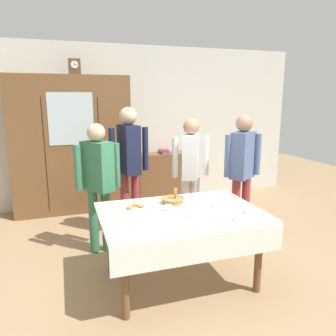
{
  "coord_description": "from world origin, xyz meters",
  "views": [
    {
      "loc": [
        -1.07,
        -3.04,
        1.83
      ],
      "look_at": [
        0.0,
        0.2,
        1.1
      ],
      "focal_mm": 35.02,
      "sensor_mm": 36.0,
      "label": 1
    }
  ],
  "objects_px": {
    "bookshelf_low": "(164,177)",
    "person_beside_shelf": "(242,164)",
    "mantel_clock": "(74,67)",
    "pastry_plate": "(136,208)",
    "tea_cup_mid_left": "(216,205)",
    "person_behind_table_right": "(129,158)",
    "tea_cup_mid_right": "(168,209)",
    "person_by_cabinet": "(191,165)",
    "tea_cup_front_edge": "(248,212)",
    "tea_cup_far_right": "(219,217)",
    "person_behind_table_left": "(98,176)",
    "spoon_far_left": "(213,197)",
    "wall_cabinet": "(72,145)",
    "book_stack": "(164,151)",
    "dining_table": "(182,222)",
    "tea_cup_near_right": "(192,214)",
    "tea_cup_far_left": "(239,218)",
    "bread_basket": "(173,200)",
    "spoon_far_right": "(167,225)"
  },
  "relations": [
    {
      "from": "bookshelf_low",
      "to": "person_beside_shelf",
      "type": "bearing_deg",
      "value": -74.06
    },
    {
      "from": "mantel_clock",
      "to": "pastry_plate",
      "type": "relative_size",
      "value": 0.86
    },
    {
      "from": "tea_cup_mid_left",
      "to": "person_behind_table_right",
      "type": "bearing_deg",
      "value": 113.76
    },
    {
      "from": "tea_cup_mid_right",
      "to": "tea_cup_mid_left",
      "type": "distance_m",
      "value": 0.49
    },
    {
      "from": "pastry_plate",
      "to": "person_by_cabinet",
      "type": "relative_size",
      "value": 0.18
    },
    {
      "from": "person_behind_table_right",
      "to": "tea_cup_front_edge",
      "type": "bearing_deg",
      "value": -63.78
    },
    {
      "from": "tea_cup_far_right",
      "to": "person_behind_table_left",
      "type": "height_order",
      "value": "person_behind_table_left"
    },
    {
      "from": "tea_cup_mid_right",
      "to": "spoon_far_left",
      "type": "height_order",
      "value": "tea_cup_mid_right"
    },
    {
      "from": "wall_cabinet",
      "to": "person_by_cabinet",
      "type": "xyz_separation_m",
      "value": [
        1.46,
        -1.42,
        -0.14
      ]
    },
    {
      "from": "spoon_far_left",
      "to": "book_stack",
      "type": "bearing_deg",
      "value": 86.27
    },
    {
      "from": "dining_table",
      "to": "book_stack",
      "type": "relative_size",
      "value": 6.8
    },
    {
      "from": "tea_cup_mid_left",
      "to": "tea_cup_near_right",
      "type": "relative_size",
      "value": 1.0
    },
    {
      "from": "tea_cup_far_left",
      "to": "bread_basket",
      "type": "distance_m",
      "value": 0.77
    },
    {
      "from": "tea_cup_front_edge",
      "to": "tea_cup_near_right",
      "type": "distance_m",
      "value": 0.54
    },
    {
      "from": "dining_table",
      "to": "bread_basket",
      "type": "xyz_separation_m",
      "value": [
        0.01,
        0.3,
        0.13
      ]
    },
    {
      "from": "pastry_plate",
      "to": "spoon_far_right",
      "type": "xyz_separation_m",
      "value": [
        0.16,
        -0.49,
        -0.01
      ]
    },
    {
      "from": "tea_cup_front_edge",
      "to": "tea_cup_mid_left",
      "type": "bearing_deg",
      "value": 127.17
    },
    {
      "from": "dining_table",
      "to": "spoon_far_right",
      "type": "height_order",
      "value": "spoon_far_right"
    },
    {
      "from": "tea_cup_mid_left",
      "to": "person_beside_shelf",
      "type": "height_order",
      "value": "person_beside_shelf"
    },
    {
      "from": "tea_cup_mid_right",
      "to": "spoon_far_left",
      "type": "distance_m",
      "value": 0.68
    },
    {
      "from": "book_stack",
      "to": "pastry_plate",
      "type": "height_order",
      "value": "book_stack"
    },
    {
      "from": "person_beside_shelf",
      "to": "person_behind_table_right",
      "type": "bearing_deg",
      "value": 159.51
    },
    {
      "from": "tea_cup_near_right",
      "to": "person_by_cabinet",
      "type": "relative_size",
      "value": 0.08
    },
    {
      "from": "dining_table",
      "to": "tea_cup_far_left",
      "type": "height_order",
      "value": "tea_cup_far_left"
    },
    {
      "from": "mantel_clock",
      "to": "bookshelf_low",
      "type": "bearing_deg",
      "value": 2.03
    },
    {
      "from": "tea_cup_front_edge",
      "to": "tea_cup_far_right",
      "type": "relative_size",
      "value": 1.0
    },
    {
      "from": "bookshelf_low",
      "to": "spoon_far_right",
      "type": "xyz_separation_m",
      "value": [
        -0.89,
        -2.9,
        0.32
      ]
    },
    {
      "from": "dining_table",
      "to": "tea_cup_far_left",
      "type": "distance_m",
      "value": 0.56
    },
    {
      "from": "tea_cup_near_right",
      "to": "spoon_far_left",
      "type": "bearing_deg",
      "value": 47.58
    },
    {
      "from": "tea_cup_mid_right",
      "to": "spoon_far_left",
      "type": "xyz_separation_m",
      "value": [
        0.62,
        0.29,
        -0.02
      ]
    },
    {
      "from": "person_behind_table_left",
      "to": "person_by_cabinet",
      "type": "xyz_separation_m",
      "value": [
        1.24,
        0.2,
        0.01
      ]
    },
    {
      "from": "tea_cup_far_right",
      "to": "tea_cup_mid_left",
      "type": "bearing_deg",
      "value": 68.31
    },
    {
      "from": "tea_cup_front_edge",
      "to": "spoon_far_right",
      "type": "height_order",
      "value": "tea_cup_front_edge"
    },
    {
      "from": "person_beside_shelf",
      "to": "tea_cup_near_right",
      "type": "bearing_deg",
      "value": -138.13
    },
    {
      "from": "mantel_clock",
      "to": "tea_cup_far_left",
      "type": "relative_size",
      "value": 1.85
    },
    {
      "from": "bread_basket",
      "to": "person_behind_table_right",
      "type": "distance_m",
      "value": 1.13
    },
    {
      "from": "bread_basket",
      "to": "pastry_plate",
      "type": "distance_m",
      "value": 0.42
    },
    {
      "from": "tea_cup_far_left",
      "to": "person_behind_table_left",
      "type": "height_order",
      "value": "person_behind_table_left"
    },
    {
      "from": "wall_cabinet",
      "to": "person_behind_table_right",
      "type": "bearing_deg",
      "value": -61.05
    },
    {
      "from": "tea_cup_mid_left",
      "to": "spoon_far_left",
      "type": "distance_m",
      "value": 0.36
    },
    {
      "from": "spoon_far_left",
      "to": "spoon_far_right",
      "type": "xyz_separation_m",
      "value": [
        -0.74,
        -0.61,
        0.0
      ]
    },
    {
      "from": "person_behind_table_right",
      "to": "person_by_cabinet",
      "type": "bearing_deg",
      "value": -14.89
    },
    {
      "from": "person_by_cabinet",
      "to": "tea_cup_near_right",
      "type": "bearing_deg",
      "value": -111.47
    },
    {
      "from": "mantel_clock",
      "to": "tea_cup_front_edge",
      "type": "distance_m",
      "value": 3.49
    },
    {
      "from": "person_by_cabinet",
      "to": "person_behind_table_right",
      "type": "distance_m",
      "value": 0.82
    },
    {
      "from": "tea_cup_mid_right",
      "to": "tea_cup_far_left",
      "type": "relative_size",
      "value": 1.0
    },
    {
      "from": "mantel_clock",
      "to": "person_behind_table_right",
      "type": "xyz_separation_m",
      "value": [
        0.57,
        -1.21,
        -1.24
      ]
    },
    {
      "from": "book_stack",
      "to": "spoon_far_left",
      "type": "bearing_deg",
      "value": -93.73
    },
    {
      "from": "tea_cup_front_edge",
      "to": "person_behind_table_right",
      "type": "height_order",
      "value": "person_behind_table_right"
    },
    {
      "from": "tea_cup_near_right",
      "to": "tea_cup_far_right",
      "type": "bearing_deg",
      "value": -36.47
    }
  ]
}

